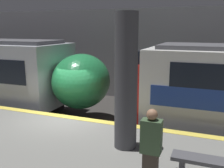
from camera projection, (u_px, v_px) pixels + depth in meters
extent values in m
plane|color=#33302D|center=(70.00, 143.00, 9.49)|extent=(120.00, 120.00, 0.00)
cube|color=slate|center=(18.00, 164.00, 6.97)|extent=(40.00, 5.30, 1.03)
cube|color=#EAD14C|center=(67.00, 117.00, 9.14)|extent=(40.00, 0.30, 0.01)
cube|color=#939399|center=(129.00, 54.00, 15.16)|extent=(50.00, 0.15, 5.15)
cylinder|color=#47474C|center=(126.00, 82.00, 6.51)|extent=(0.57, 0.57, 3.43)
ellipsoid|color=#238447|center=(81.00, 81.00, 11.25)|extent=(2.42, 2.78, 2.35)
sphere|color=#F2EFCC|center=(102.00, 93.00, 11.00)|extent=(0.20, 0.20, 0.20)
cube|color=red|center=(146.00, 89.00, 10.24)|extent=(0.25, 2.96, 2.24)
cube|color=black|center=(147.00, 60.00, 10.01)|extent=(0.25, 2.66, 0.89)
sphere|color=#EA4C42|center=(137.00, 102.00, 9.76)|extent=(0.18, 0.18, 0.18)
sphere|color=#EA4C42|center=(146.00, 94.00, 11.00)|extent=(0.18, 0.18, 0.18)
cube|color=#3D5638|center=(151.00, 136.00, 4.86)|extent=(0.38, 0.24, 0.65)
sphere|color=#9E7051|center=(152.00, 115.00, 4.77)|extent=(0.21, 0.21, 0.21)
cube|color=#4C4C51|center=(182.00, 165.00, 5.52)|extent=(0.10, 0.32, 0.41)
cube|color=#4C4C51|center=(209.00, 161.00, 5.28)|extent=(1.50, 0.40, 0.08)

